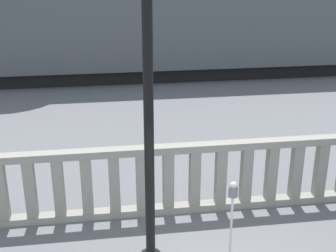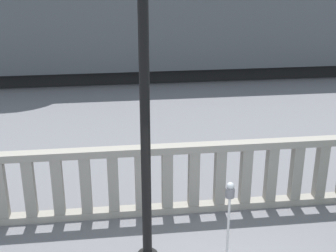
{
  "view_description": "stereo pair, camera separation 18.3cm",
  "coord_description": "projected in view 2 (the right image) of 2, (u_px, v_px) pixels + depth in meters",
  "views": [
    {
      "loc": [
        -1.42,
        -4.75,
        4.86
      ],
      "look_at": [
        -0.12,
        4.14,
        1.42
      ],
      "focal_mm": 50.0,
      "sensor_mm": 36.0,
      "label": 1
    },
    {
      "loc": [
        -1.24,
        -4.78,
        4.86
      ],
      "look_at": [
        -0.12,
        4.14,
        1.42
      ],
      "focal_mm": 50.0,
      "sensor_mm": 36.0,
      "label": 2
    }
  ],
  "objects": [
    {
      "name": "parking_meter",
      "position": [
        230.0,
        200.0,
        7.4
      ],
      "size": [
        0.15,
        0.15,
        1.43
      ],
      "color": "silver",
      "rests_on": "ground"
    },
    {
      "name": "lamppost",
      "position": [
        144.0,
        83.0,
        6.59
      ],
      "size": [
        0.33,
        0.33,
        6.03
      ],
      "color": "black",
      "rests_on": "ground"
    },
    {
      "name": "train_near",
      "position": [
        136.0,
        24.0,
        18.21
      ],
      "size": [
        22.78,
        3.15,
        4.56
      ],
      "color": "black",
      "rests_on": "ground"
    },
    {
      "name": "balustrade",
      "position": [
        180.0,
        179.0,
        8.97
      ],
      "size": [
        13.38,
        0.24,
        1.41
      ],
      "color": "gray",
      "rests_on": "ground"
    }
  ]
}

